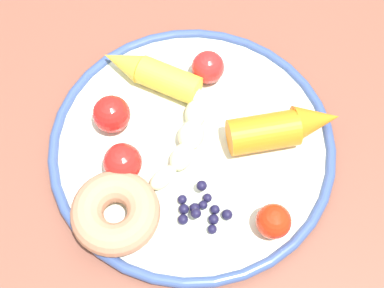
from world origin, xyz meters
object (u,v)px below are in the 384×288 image
Objects in this scene: banana at (186,135)px; carrot_yellow at (150,73)px; blueberry_pile at (202,209)px; tomato_mid at (274,221)px; plate at (192,145)px; carrot_orange at (286,129)px; tomato_extra at (208,67)px; tomato_far at (112,114)px; dining_table at (200,220)px; tomato_near at (123,162)px; donut at (115,213)px.

banana is 0.09m from carrot_yellow.
tomato_mid reaches higher than blueberry_pile.
carrot_orange is at bearing -115.89° from plate.
plate is at bearing 137.83° from tomato_extra.
tomato_mid is 0.22m from tomato_far.
banana is at bearing 18.60° from plate.
carrot_orange reaches higher than plate.
tomato_far is (0.15, 0.03, 0.01)m from blueberry_pile.
banana is (0.01, 0.00, 0.02)m from plate.
tomato_far is (0.07, 0.07, 0.02)m from plate.
banana reaches higher than dining_table.
tomato_mid reaches higher than dining_table.
banana is 2.07× the size of blueberry_pile.
carrot_yellow is at bearing -65.60° from tomato_far.
banana is (0.06, -0.02, 0.11)m from dining_table.
tomato_near is (0.09, 0.05, 0.01)m from blueberry_pile.
carrot_yellow is 0.18m from blueberry_pile.
banana is 0.09m from blueberry_pile.
tomato_far reaches higher than tomato_extra.
donut is at bearing 120.90° from tomato_extra.
carrot_yellow is 2.83× the size of tomato_far.
blueberry_pile is at bearing -149.89° from tomato_near.
plate is at bearing -96.66° from tomato_near.
blueberry_pile is 1.33× the size of tomato_far.
plate is 2.78× the size of banana.
tomato_near is 0.17m from tomato_mid.
donut is at bearing 144.55° from tomato_near.
banana is at bearing 133.29° from tomato_extra.
tomato_near is at bearing 43.59° from dining_table.
tomato_near is (0.00, 0.08, 0.01)m from banana.
tomato_extra reaches higher than donut.
dining_table is 9.48× the size of carrot_yellow.
carrot_yellow is at bearing 5.15° from tomato_mid.
carrot_orange is at bearing -164.90° from tomato_extra.
tomato_far is at bearing -15.69° from tomato_near.
tomato_far reaches higher than banana.
tomato_near is (0.06, 0.18, 0.00)m from carrot_orange.
tomato_mid is at bearing 168.16° from tomato_extra.
tomato_far is (-0.03, 0.07, 0.00)m from carrot_yellow.
tomato_far is at bearing 90.18° from tomato_extra.
carrot_orange is at bearing -41.59° from tomato_mid.
banana is at bearing 10.25° from tomato_mid.
blueberry_pile is (-0.04, -0.08, -0.01)m from donut.
donut is 1.65× the size of blueberry_pile.
carrot_yellow is 2.86× the size of tomato_near.
plate is 2.41× the size of carrot_orange.
carrot_yellow is at bearing -42.64° from tomato_near.
carrot_orange is 1.45× the size of donut.
banana is at bearing -68.45° from donut.
dining_table is 9.77× the size of banana.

